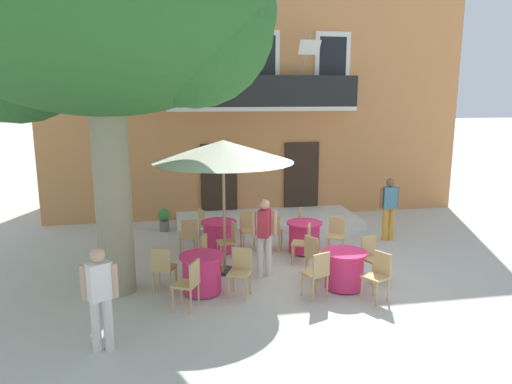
{
  "coord_description": "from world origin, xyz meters",
  "views": [
    {
      "loc": [
        -2.88,
        -9.34,
        3.77
      ],
      "look_at": [
        -0.69,
        2.48,
        1.3
      ],
      "focal_mm": 33.57,
      "sensor_mm": 36.0,
      "label": 1
    }
  ],
  "objects_px": {
    "pedestrian_near_entrance": "(100,294)",
    "cafe_chair_middle_0": "(209,254)",
    "cafe_chair_front_0": "(205,224)",
    "pedestrian_mid_plaza": "(264,233)",
    "cafe_chair_near_tree_2": "(315,254)",
    "cafe_chair_front_3": "(248,228)",
    "cafe_table_middle": "(202,273)",
    "cafe_chair_middle_2": "(189,282)",
    "cafe_chair_near_tree_3": "(317,271)",
    "cafe_chair_middle_1": "(163,266)",
    "cafe_chair_front_2": "(230,239)",
    "cafe_chair_far_side_2": "(273,230)",
    "cafe_chair_far_side_3": "(304,241)",
    "pedestrian_by_tree": "(389,205)",
    "cafe_chair_near_tree_0": "(378,273)",
    "cafe_chair_front_1": "(189,234)",
    "ground_planter_left": "(164,218)",
    "cafe_chair_near_tree_1": "(371,256)",
    "cafe_table_front": "(219,236)",
    "cafe_chair_far_side_1": "(304,223)",
    "cafe_umbrella": "(223,152)",
    "cafe_table_near_tree": "(344,269)",
    "cafe_table_far_side": "(304,237)",
    "plane_tree": "(97,18)",
    "cafe_chair_far_side_0": "(336,233)"
  },
  "relations": [
    {
      "from": "cafe_table_front",
      "to": "cafe_chair_middle_2",
      "type": "bearing_deg",
      "value": -105.52
    },
    {
      "from": "cafe_umbrella",
      "to": "cafe_chair_near_tree_0",
      "type": "bearing_deg",
      "value": -35.99
    },
    {
      "from": "plane_tree",
      "to": "cafe_table_middle",
      "type": "xyz_separation_m",
      "value": [
        1.69,
        -0.43,
        -4.67
      ]
    },
    {
      "from": "cafe_chair_near_tree_1",
      "to": "cafe_table_front",
      "type": "bearing_deg",
      "value": 140.25
    },
    {
      "from": "cafe_chair_near_tree_0",
      "to": "cafe_chair_front_1",
      "type": "height_order",
      "value": "same"
    },
    {
      "from": "cafe_chair_near_tree_1",
      "to": "cafe_chair_middle_2",
      "type": "bearing_deg",
      "value": -169.2
    },
    {
      "from": "cafe_chair_far_side_3",
      "to": "cafe_umbrella",
      "type": "relative_size",
      "value": 0.31
    },
    {
      "from": "cafe_chair_near_tree_3",
      "to": "cafe_chair_far_side_2",
      "type": "distance_m",
      "value": 2.84
    },
    {
      "from": "cafe_table_near_tree",
      "to": "cafe_chair_front_1",
      "type": "relative_size",
      "value": 0.95
    },
    {
      "from": "cafe_chair_near_tree_3",
      "to": "cafe_table_far_side",
      "type": "relative_size",
      "value": 1.05
    },
    {
      "from": "plane_tree",
      "to": "cafe_chair_far_side_1",
      "type": "xyz_separation_m",
      "value": [
        4.5,
        2.24,
        -4.53
      ]
    },
    {
      "from": "cafe_chair_front_1",
      "to": "pedestrian_by_tree",
      "type": "xyz_separation_m",
      "value": [
        5.18,
        0.31,
        0.41
      ]
    },
    {
      "from": "cafe_chair_far_side_2",
      "to": "cafe_chair_far_side_1",
      "type": "bearing_deg",
      "value": 27.8
    },
    {
      "from": "cafe_chair_middle_0",
      "to": "ground_planter_left",
      "type": "xyz_separation_m",
      "value": [
        -0.92,
        3.74,
        -0.17
      ]
    },
    {
      "from": "cafe_chair_middle_1",
      "to": "cafe_chair_front_2",
      "type": "distance_m",
      "value": 2.1
    },
    {
      "from": "cafe_chair_front_2",
      "to": "cafe_chair_far_side_3",
      "type": "bearing_deg",
      "value": -14.85
    },
    {
      "from": "cafe_chair_front_1",
      "to": "cafe_chair_far_side_3",
      "type": "relative_size",
      "value": 1.0
    },
    {
      "from": "cafe_chair_middle_1",
      "to": "pedestrian_near_entrance",
      "type": "xyz_separation_m",
      "value": [
        -0.88,
        -2.04,
        0.38
      ]
    },
    {
      "from": "cafe_chair_near_tree_3",
      "to": "cafe_chair_middle_0",
      "type": "height_order",
      "value": "same"
    },
    {
      "from": "cafe_table_middle",
      "to": "cafe_chair_front_0",
      "type": "xyz_separation_m",
      "value": [
        0.32,
        3.1,
        0.14
      ]
    },
    {
      "from": "cafe_chair_front_1",
      "to": "pedestrian_mid_plaza",
      "type": "distance_m",
      "value": 2.21
    },
    {
      "from": "cafe_table_middle",
      "to": "cafe_chair_far_side_1",
      "type": "height_order",
      "value": "cafe_chair_far_side_1"
    },
    {
      "from": "cafe_table_middle",
      "to": "cafe_chair_middle_2",
      "type": "xyz_separation_m",
      "value": [
        -0.27,
        -0.7,
        0.14
      ]
    },
    {
      "from": "cafe_chair_front_0",
      "to": "pedestrian_mid_plaza",
      "type": "bearing_deg",
      "value": -67.3
    },
    {
      "from": "cafe_chair_near_tree_0",
      "to": "cafe_table_front",
      "type": "height_order",
      "value": "cafe_chair_near_tree_0"
    },
    {
      "from": "cafe_chair_far_side_3",
      "to": "cafe_chair_middle_2",
      "type": "bearing_deg",
      "value": -144.06
    },
    {
      "from": "cafe_chair_middle_2",
      "to": "cafe_umbrella",
      "type": "height_order",
      "value": "cafe_umbrella"
    },
    {
      "from": "cafe_chair_far_side_3",
      "to": "pedestrian_by_tree",
      "type": "xyz_separation_m",
      "value": [
        2.65,
        1.29,
        0.41
      ]
    },
    {
      "from": "pedestrian_near_entrance",
      "to": "cafe_chair_middle_0",
      "type": "bearing_deg",
      "value": 55.09
    },
    {
      "from": "cafe_chair_front_2",
      "to": "cafe_table_far_side",
      "type": "distance_m",
      "value": 1.87
    },
    {
      "from": "cafe_table_middle",
      "to": "pedestrian_near_entrance",
      "type": "distance_m",
      "value": 2.51
    },
    {
      "from": "cafe_chair_front_2",
      "to": "cafe_umbrella",
      "type": "relative_size",
      "value": 0.31
    },
    {
      "from": "cafe_chair_near_tree_0",
      "to": "ground_planter_left",
      "type": "bearing_deg",
      "value": 125.91
    },
    {
      "from": "cafe_chair_far_side_3",
      "to": "pedestrian_near_entrance",
      "type": "bearing_deg",
      "value": -142.35
    },
    {
      "from": "cafe_chair_near_tree_2",
      "to": "cafe_table_front",
      "type": "distance_m",
      "value": 2.72
    },
    {
      "from": "cafe_chair_near_tree_3",
      "to": "cafe_chair_far_side_2",
      "type": "height_order",
      "value": "same"
    },
    {
      "from": "cafe_chair_near_tree_2",
      "to": "pedestrian_mid_plaza",
      "type": "relative_size",
      "value": 0.55
    },
    {
      "from": "cafe_table_middle",
      "to": "cafe_chair_far_side_3",
      "type": "height_order",
      "value": "cafe_chair_far_side_3"
    },
    {
      "from": "cafe_chair_near_tree_1",
      "to": "cafe_chair_front_3",
      "type": "distance_m",
      "value": 3.29
    },
    {
      "from": "cafe_chair_front_3",
      "to": "pedestrian_near_entrance",
      "type": "xyz_separation_m",
      "value": [
        -2.94,
        -4.38,
        0.38
      ]
    },
    {
      "from": "cafe_chair_middle_2",
      "to": "ground_planter_left",
      "type": "bearing_deg",
      "value": 95.04
    },
    {
      "from": "cafe_chair_near_tree_1",
      "to": "pedestrian_by_tree",
      "type": "distance_m",
      "value": 2.99
    },
    {
      "from": "cafe_chair_far_side_0",
      "to": "cafe_chair_near_tree_2",
      "type": "bearing_deg",
      "value": -125.27
    },
    {
      "from": "cafe_table_front",
      "to": "cafe_chair_front_2",
      "type": "relative_size",
      "value": 0.95
    },
    {
      "from": "cafe_chair_far_side_0",
      "to": "cafe_table_middle",
      "type": "bearing_deg",
      "value": -153.3
    },
    {
      "from": "cafe_chair_near_tree_3",
      "to": "pedestrian_mid_plaza",
      "type": "bearing_deg",
      "value": 120.56
    },
    {
      "from": "cafe_chair_near_tree_1",
      "to": "cafe_chair_near_tree_3",
      "type": "height_order",
      "value": "same"
    },
    {
      "from": "cafe_chair_near_tree_2",
      "to": "cafe_chair_front_3",
      "type": "relative_size",
      "value": 1.0
    },
    {
      "from": "cafe_chair_middle_2",
      "to": "pedestrian_mid_plaza",
      "type": "xyz_separation_m",
      "value": [
        1.62,
        1.33,
        0.41
      ]
    },
    {
      "from": "cafe_chair_near_tree_1",
      "to": "pedestrian_mid_plaza",
      "type": "relative_size",
      "value": 0.55
    }
  ]
}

